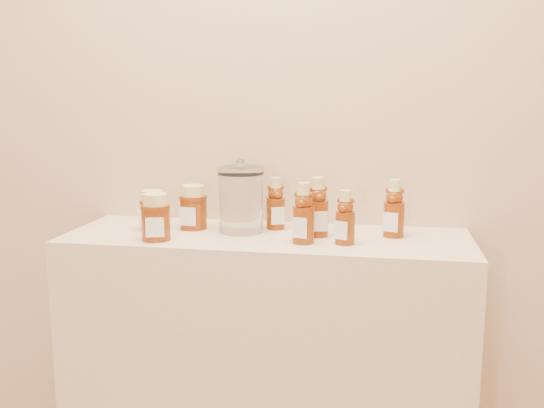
% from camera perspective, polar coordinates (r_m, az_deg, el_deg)
% --- Properties ---
extents(wall_back, '(3.50, 0.02, 2.70)m').
position_cam_1_polar(wall_back, '(1.95, 0.57, 11.37)').
color(wall_back, tan).
rests_on(wall_back, ground).
extents(display_table, '(1.20, 0.40, 0.90)m').
position_cam_1_polar(display_table, '(1.96, -0.52, -15.90)').
color(display_table, beige).
rests_on(display_table, ground).
extents(bear_bottle_back_left, '(0.08, 0.08, 0.18)m').
position_cam_1_polar(bear_bottle_back_left, '(1.87, 0.34, 0.39)').
color(bear_bottle_back_left, '#622407').
rests_on(bear_bottle_back_left, display_table).
extents(bear_bottle_back_mid, '(0.09, 0.09, 0.20)m').
position_cam_1_polar(bear_bottle_back_mid, '(1.78, 4.33, 0.09)').
color(bear_bottle_back_mid, '#622407').
rests_on(bear_bottle_back_mid, display_table).
extents(bear_bottle_back_right, '(0.08, 0.08, 0.19)m').
position_cam_1_polar(bear_bottle_back_right, '(1.80, 11.43, -0.06)').
color(bear_bottle_back_right, '#622407').
rests_on(bear_bottle_back_right, display_table).
extents(bear_bottle_front_left, '(0.08, 0.08, 0.19)m').
position_cam_1_polar(bear_bottle_front_left, '(1.69, 2.99, -0.48)').
color(bear_bottle_front_left, '#622407').
rests_on(bear_bottle_front_left, display_table).
extents(bear_bottle_front_right, '(0.08, 0.08, 0.17)m').
position_cam_1_polar(bear_bottle_front_right, '(1.69, 6.91, -0.92)').
color(bear_bottle_front_right, '#622407').
rests_on(bear_bottle_front_right, display_table).
extents(honey_jar_left, '(0.10, 0.10, 0.12)m').
position_cam_1_polar(honey_jar_left, '(1.89, -11.16, -0.59)').
color(honey_jar_left, '#622407').
rests_on(honey_jar_left, display_table).
extents(honey_jar_back, '(0.10, 0.10, 0.14)m').
position_cam_1_polar(honey_jar_back, '(1.89, -7.41, -0.29)').
color(honey_jar_back, '#622407').
rests_on(honey_jar_back, display_table).
extents(honey_jar_front, '(0.11, 0.11, 0.13)m').
position_cam_1_polar(honey_jar_front, '(1.76, -10.89, -1.21)').
color(honey_jar_front, '#622407').
rests_on(honey_jar_front, display_table).
extents(glass_canister, '(0.15, 0.15, 0.22)m').
position_cam_1_polar(glass_canister, '(1.83, -2.94, 0.70)').
color(glass_canister, white).
rests_on(glass_canister, display_table).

